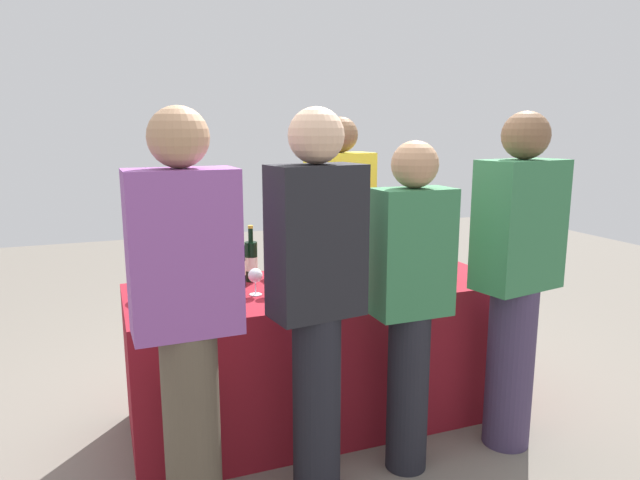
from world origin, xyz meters
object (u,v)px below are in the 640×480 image
object	(u,v)px
guest_0	(187,312)
guest_1	(316,294)
wine_bottle_0	(239,265)
guest_3	(516,273)
wine_glass_2	(364,273)
wine_glass_5	(449,264)
wine_glass_3	(375,268)
wine_bottle_5	(417,248)
wine_glass_0	(255,276)
wine_bottle_2	(339,254)
wine_bottle_3	(362,255)
wine_bottle_1	(251,261)
wine_glass_1	(271,275)
guest_2	(411,297)
wine_bottle_4	(387,252)
wine_glass_4	(409,267)
ice_bucket	(169,275)
server_pouring	(340,237)

from	to	relation	value
guest_0	guest_1	xyz separation A→B (m)	(0.55, 0.01, 0.01)
wine_bottle_0	guest_3	world-z (taller)	guest_3
wine_glass_2	wine_glass_5	xyz separation A→B (m)	(0.51, -0.03, 0.01)
wine_glass_3	wine_bottle_5	bearing A→B (deg)	35.22
wine_glass_0	wine_bottle_2	bearing A→B (deg)	24.08
wine_bottle_5	guest_1	size ratio (longest dim) A/B	0.19
wine_bottle_3	wine_glass_0	xyz separation A→B (m)	(-0.68, -0.17, -0.02)
wine_bottle_1	wine_glass_1	bearing A→B (deg)	-84.01
wine_bottle_5	guest_3	world-z (taller)	guest_3
wine_bottle_5	guest_2	size ratio (longest dim) A/B	0.20
wine_bottle_0	wine_bottle_4	bearing A→B (deg)	1.31
guest_1	guest_3	bearing A→B (deg)	-5.97
wine_bottle_4	wine_bottle_5	bearing A→B (deg)	10.57
wine_bottle_1	wine_glass_4	distance (m)	0.88
wine_bottle_0	wine_glass_2	distance (m)	0.68
wine_bottle_1	wine_bottle_4	world-z (taller)	wine_bottle_1
ice_bucket	guest_1	world-z (taller)	guest_1
wine_glass_3	guest_0	size ratio (longest dim) A/B	0.08
wine_bottle_2	wine_glass_2	size ratio (longest dim) A/B	2.44
ice_bucket	guest_3	bearing A→B (deg)	-24.40
wine_bottle_1	guest_0	distance (m)	0.99
wine_glass_0	guest_0	world-z (taller)	guest_0
guest_0	wine_bottle_2	bearing A→B (deg)	38.56
wine_bottle_0	wine_bottle_1	bearing A→B (deg)	41.70
wine_bottle_0	wine_glass_2	world-z (taller)	wine_bottle_0
wine_bottle_0	wine_glass_1	bearing A→B (deg)	-61.10
guest_0	wine_glass_2	bearing A→B (deg)	24.07
wine_bottle_2	wine_glass_3	world-z (taller)	wine_bottle_2
wine_glass_0	wine_glass_1	distance (m)	0.08
wine_bottle_2	wine_glass_4	bearing A→B (deg)	-53.64
wine_bottle_4	guest_1	distance (m)	1.10
wine_glass_1	guest_2	bearing A→B (deg)	-44.77
guest_0	wine_glass_5	bearing A→B (deg)	14.99
wine_bottle_4	wine_bottle_5	distance (m)	0.24
wine_glass_5	ice_bucket	bearing A→B (deg)	167.30
wine_bottle_2	wine_bottle_4	xyz separation A→B (m)	(0.30, -0.04, -0.00)
wine_bottle_4	wine_bottle_1	bearing A→B (deg)	175.94
wine_glass_2	guest_2	xyz separation A→B (m)	(0.04, -0.43, -0.01)
wine_glass_0	wine_glass_2	distance (m)	0.58
wine_glass_0	wine_glass_3	world-z (taller)	wine_glass_0
wine_bottle_1	wine_bottle_4	distance (m)	0.83
wine_bottle_0	ice_bucket	bearing A→B (deg)	-179.56
wine_glass_2	server_pouring	size ratio (longest dim) A/B	0.07
wine_bottle_3	wine_glass_1	xyz separation A→B (m)	(-0.60, -0.19, -0.01)
wine_bottle_0	wine_glass_5	size ratio (longest dim) A/B	2.30
wine_bottle_4	server_pouring	xyz separation A→B (m)	(-0.12, 0.45, 0.02)
wine_bottle_3	guest_3	bearing A→B (deg)	-53.48
wine_bottle_1	wine_glass_4	bearing A→B (deg)	-25.88
wine_glass_4	guest_2	xyz separation A→B (m)	(-0.24, -0.43, -0.02)
wine_bottle_3	server_pouring	distance (m)	0.50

